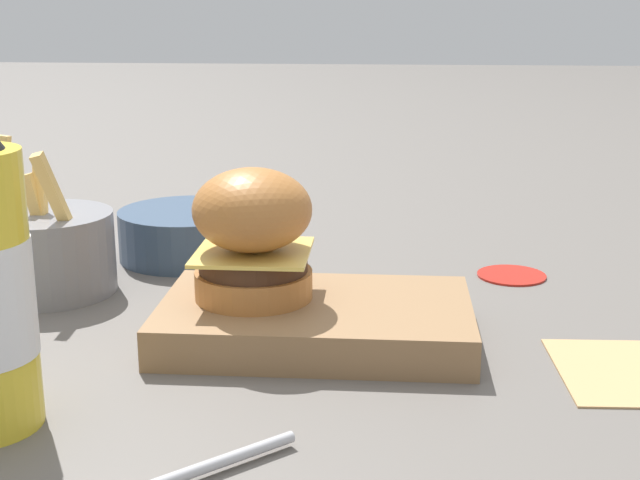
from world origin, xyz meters
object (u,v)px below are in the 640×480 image
Objects in this scene: burger at (253,233)px; fries_basket at (47,251)px; serving_board at (320,321)px; side_bowl at (188,232)px.

burger is 0.72× the size of fries_basket.
side_bowl is at bearing -54.98° from serving_board.
serving_board is 0.09m from burger.
burger reaches higher than side_bowl.
burger is 0.24m from side_bowl.
serving_board is at bearing 125.02° from side_bowl.
fries_basket is 0.16m from side_bowl.
side_bowl is (0.15, -0.22, 0.01)m from serving_board.
serving_board is 0.27m from fries_basket.
burger is (0.05, -0.01, 0.07)m from serving_board.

